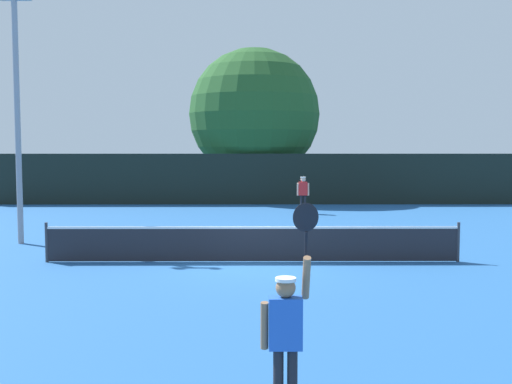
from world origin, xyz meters
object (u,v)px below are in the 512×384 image
object	(u,v)px
large_tree	(254,114)
parked_car_near	(135,181)
light_pole	(17,101)
parked_car_far	(357,182)
player_serving	(286,325)
tennis_ball	(346,244)
parked_car_mid	(279,182)
player_receiving	(303,191)

from	to	relation	value
large_tree	parked_car_near	xyz separation A→B (m)	(-7.91, 4.54, -4.19)
light_pole	parked_car_far	distance (m)	24.60
player_serving	light_pole	bearing A→B (deg)	121.83
tennis_ball	parked_car_near	world-z (taller)	parked_car_near
parked_car_near	parked_car_mid	xyz separation A→B (m)	(9.50, -0.97, 0.00)
parked_car_far	parked_car_near	bearing A→B (deg)	-178.68
player_serving	parked_car_far	xyz separation A→B (m)	(6.33, 32.34, -0.30)
player_receiving	parked_car_near	xyz separation A→B (m)	(-10.13, 12.24, -0.26)
large_tree	parked_car_far	size ratio (longest dim) A/B	2.01
parked_car_far	light_pole	bearing A→B (deg)	-119.68
player_receiving	tennis_ball	xyz separation A→B (m)	(0.61, -9.09, -1.01)
light_pole	large_tree	distance (m)	18.03
player_receiving	light_pole	world-z (taller)	light_pole
tennis_ball	light_pole	size ratio (longest dim) A/B	0.01
tennis_ball	parked_car_mid	xyz separation A→B (m)	(-1.24, 20.36, 0.74)
parked_car_near	parked_car_mid	distance (m)	9.55
player_serving	tennis_ball	size ratio (longest dim) A/B	36.28
player_receiving	light_pole	xyz separation A→B (m)	(-9.73, -8.69, 3.49)
player_serving	parked_car_near	size ratio (longest dim) A/B	0.56
player_receiving	parked_car_mid	distance (m)	11.30
large_tree	player_receiving	bearing A→B (deg)	-73.85
player_serving	player_receiving	xyz separation A→B (m)	(1.94, 21.25, -0.04)
tennis_ball	player_receiving	bearing A→B (deg)	93.82
parked_car_mid	parked_car_far	world-z (taller)	same
light_pole	parked_car_near	bearing A→B (deg)	91.09
player_serving	parked_car_far	bearing A→B (deg)	78.93
player_serving	parked_car_mid	size ratio (longest dim) A/B	0.56
large_tree	parked_car_near	distance (m)	10.03
light_pole	parked_car_far	world-z (taller)	light_pole
light_pole	parked_car_mid	bearing A→B (deg)	65.50
light_pole	large_tree	world-z (taller)	large_tree
light_pole	parked_car_mid	distance (m)	22.26
light_pole	parked_car_far	bearing A→B (deg)	54.48
player_serving	player_receiving	size ratio (longest dim) A/B	1.46
large_tree	parked_car_mid	world-z (taller)	large_tree
player_serving	tennis_ball	world-z (taller)	player_serving
player_receiving	large_tree	distance (m)	8.92
parked_car_near	parked_car_far	world-z (taller)	same
player_receiving	large_tree	bearing A→B (deg)	-73.85
player_serving	player_receiving	world-z (taller)	player_serving
light_pole	parked_car_mid	world-z (taller)	light_pole
player_serving	parked_car_mid	world-z (taller)	player_serving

